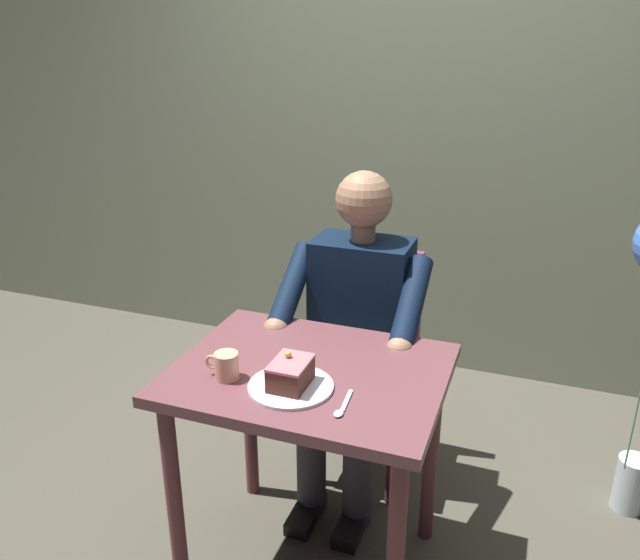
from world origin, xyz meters
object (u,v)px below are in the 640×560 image
at_px(chair, 366,351).
at_px(seated_person, 355,334).
at_px(cake_slice, 290,373).
at_px(dining_table, 310,403).
at_px(dessert_spoon, 342,408).
at_px(coffee_cup, 226,365).

bearing_deg(chair, seated_person, 90.00).
height_order(chair, cake_slice, chair).
distance_m(dining_table, dessert_spoon, 0.27).
relative_size(seated_person, cake_slice, 9.17).
distance_m(dining_table, chair, 0.65).
distance_m(seated_person, coffee_cup, 0.65).
height_order(dining_table, coffee_cup, coffee_cup).
xyz_separation_m(chair, cake_slice, (0.01, 0.76, 0.30)).
bearing_deg(dining_table, chair, -90.00).
bearing_deg(coffee_cup, cake_slice, -176.08).
height_order(dining_table, seated_person, seated_person).
relative_size(cake_slice, coffee_cup, 1.29).
relative_size(dining_table, cake_slice, 5.94).
bearing_deg(seated_person, coffee_cup, 71.03).
xyz_separation_m(chair, seated_person, (0.00, 0.17, 0.15)).
xyz_separation_m(seated_person, coffee_cup, (0.21, 0.60, 0.14)).
bearing_deg(seated_person, chair, -90.00).
distance_m(seated_person, cake_slice, 0.61).
xyz_separation_m(chair, coffee_cup, (0.21, 0.78, 0.30)).
relative_size(cake_slice, dessert_spoon, 0.95).
bearing_deg(dessert_spoon, cake_slice, -16.62).
bearing_deg(chair, coffee_cup, 75.03).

